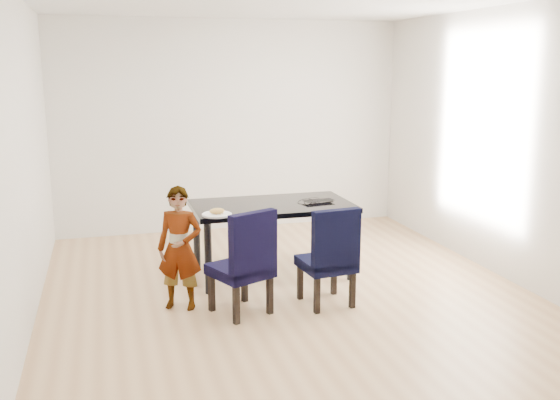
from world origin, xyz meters
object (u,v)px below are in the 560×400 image
object	(u,v)px
chair_left	(240,261)
chair_right	(326,255)
dining_table	(272,239)
child	(180,248)
laptop	(317,200)
plate	(217,215)

from	to	relation	value
chair_left	chair_right	size ratio (longest dim) A/B	1.02
dining_table	chair_left	distance (m)	1.05
chair_left	child	xyz separation A→B (m)	(-0.48, 0.25, 0.08)
dining_table	child	size ratio (longest dim) A/B	1.46
laptop	plate	bearing A→B (deg)	8.51
chair_left	plate	size ratio (longest dim) A/B	3.36
chair_right	child	size ratio (longest dim) A/B	0.83
chair_left	chair_right	world-z (taller)	chair_left
plate	laptop	xyz separation A→B (m)	(1.09, 0.32, 0.00)
chair_right	child	world-z (taller)	child
child	laptop	world-z (taller)	child
chair_right	plate	distance (m)	1.09
plate	dining_table	bearing A→B (deg)	29.23
child	chair_left	bearing A→B (deg)	-4.05
dining_table	laptop	distance (m)	0.61
chair_right	laptop	distance (m)	0.95
dining_table	laptop	xyz separation A→B (m)	(0.47, -0.03, 0.39)
chair_left	child	distance (m)	0.55
chair_left	plate	bearing A→B (deg)	76.59
laptop	chair_left	bearing A→B (deg)	33.44
dining_table	chair_left	world-z (taller)	chair_left
dining_table	chair_right	bearing A→B (deg)	-74.14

